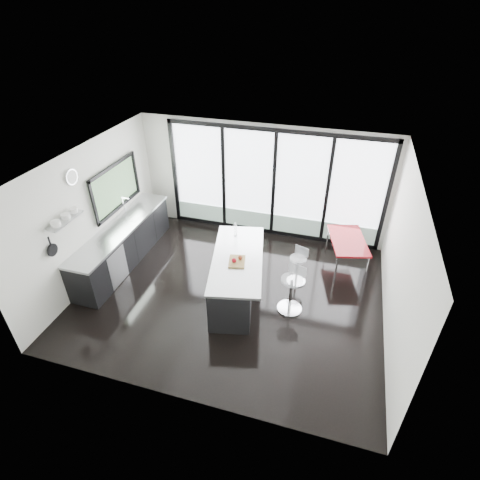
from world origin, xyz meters
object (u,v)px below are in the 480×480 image
(island, at_px, (234,276))
(bar_stool_far, at_px, (297,270))
(bar_stool_near, at_px, (291,294))
(red_table, at_px, (346,252))

(island, relative_size, bar_stool_far, 3.80)
(bar_stool_near, relative_size, red_table, 0.60)
(island, xyz_separation_m, red_table, (2.11, 1.65, -0.13))
(bar_stool_near, distance_m, bar_stool_far, 0.86)
(bar_stool_far, relative_size, red_table, 0.50)
(red_table, bearing_deg, bar_stool_far, -135.97)
(bar_stool_far, distance_m, red_table, 1.32)
(red_table, bearing_deg, island, -141.90)
(bar_stool_far, bearing_deg, red_table, 63.68)
(bar_stool_near, relative_size, bar_stool_far, 1.20)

